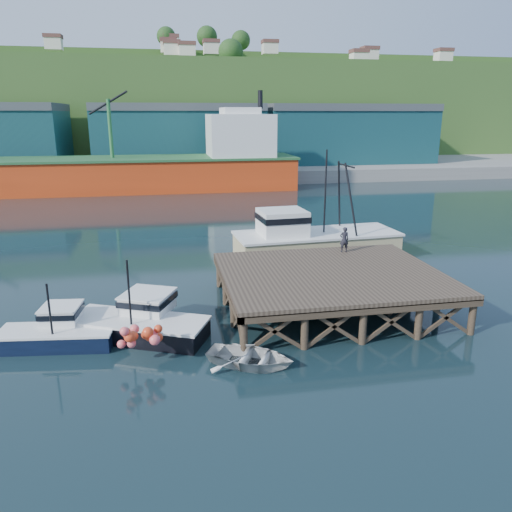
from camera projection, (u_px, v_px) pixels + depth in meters
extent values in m
plane|color=black|center=(233.00, 314.00, 27.18)|extent=(300.00, 300.00, 0.00)
cube|color=brown|center=(331.00, 274.00, 27.62)|extent=(12.00, 10.00, 0.25)
cube|color=#473828|center=(365.00, 311.00, 23.11)|extent=(12.00, 0.30, 0.35)
cylinder|color=#473828|center=(244.00, 338.00, 22.49)|extent=(0.36, 0.36, 2.60)
cylinder|color=#473828|center=(472.00, 319.00, 24.54)|extent=(0.36, 0.36, 2.60)
cylinder|color=#473828|center=(219.00, 274.00, 31.37)|extent=(0.36, 0.36, 2.60)
cylinder|color=#473828|center=(388.00, 265.00, 33.42)|extent=(0.36, 0.36, 2.60)
cube|color=gray|center=(179.00, 167.00, 93.03)|extent=(160.00, 40.00, 2.00)
cube|color=#174A4D|center=(179.00, 138.00, 86.80)|extent=(28.00, 16.00, 9.00)
cube|color=#174A4D|center=(343.00, 137.00, 92.19)|extent=(30.00, 16.00, 9.00)
cube|color=red|center=(99.00, 176.00, 69.77)|extent=(55.00, 9.50, 4.40)
cube|color=#26592D|center=(98.00, 159.00, 69.13)|extent=(55.50, 10.00, 0.30)
cube|color=silver|center=(240.00, 136.00, 71.90)|extent=(9.00, 9.00, 6.00)
cube|color=silver|center=(240.00, 112.00, 71.00)|extent=(5.00, 7.00, 1.20)
cylinder|color=black|center=(260.00, 100.00, 71.07)|extent=(0.70, 0.70, 2.50)
cube|color=#2D511E|center=(172.00, 112.00, 118.63)|extent=(220.00, 50.00, 22.00)
cube|color=black|center=(57.00, 338.00, 23.35)|extent=(5.35, 2.49, 0.80)
cube|color=silver|center=(56.00, 330.00, 23.23)|extent=(5.46, 2.54, 0.11)
cube|color=silver|center=(62.00, 315.00, 24.02)|extent=(1.88, 1.88, 0.80)
cube|color=black|center=(61.00, 311.00, 23.97)|extent=(1.98, 1.98, 0.27)
cylinder|color=black|center=(50.00, 310.00, 22.40)|extent=(0.10, 0.10, 2.49)
cube|color=black|center=(138.00, 329.00, 24.26)|extent=(6.99, 4.92, 0.91)
cube|color=silver|center=(138.00, 320.00, 24.13)|extent=(7.13, 5.02, 0.12)
cube|color=silver|center=(148.00, 303.00, 25.11)|extent=(2.89, 2.89, 0.91)
cube|color=black|center=(148.00, 299.00, 25.06)|extent=(3.05, 3.05, 0.30)
cylinder|color=black|center=(129.00, 293.00, 23.07)|extent=(0.10, 0.10, 3.24)
sphere|color=#FD5D60|center=(130.00, 342.00, 21.37)|extent=(0.42, 0.42, 0.42)
sphere|color=#FD5D60|center=(152.00, 334.00, 21.67)|extent=(0.42, 0.42, 0.42)
sphere|color=red|center=(141.00, 335.00, 21.06)|extent=(0.42, 0.42, 0.42)
cube|color=#CCBA84|center=(316.00, 247.00, 37.23)|extent=(12.12, 4.86, 1.94)
cube|color=silver|center=(317.00, 233.00, 36.95)|extent=(12.35, 5.09, 0.16)
cube|color=silver|center=(282.00, 223.00, 36.21)|extent=(3.43, 3.23, 1.94)
cube|color=black|center=(282.00, 217.00, 36.09)|extent=(3.54, 3.34, 0.43)
cylinder|color=black|center=(325.00, 195.00, 36.26)|extent=(0.12, 0.12, 6.48)
imported|color=silver|center=(250.00, 357.00, 21.58)|extent=(4.68, 4.26, 0.79)
imported|color=black|center=(344.00, 240.00, 31.31)|extent=(0.60, 0.40, 1.61)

